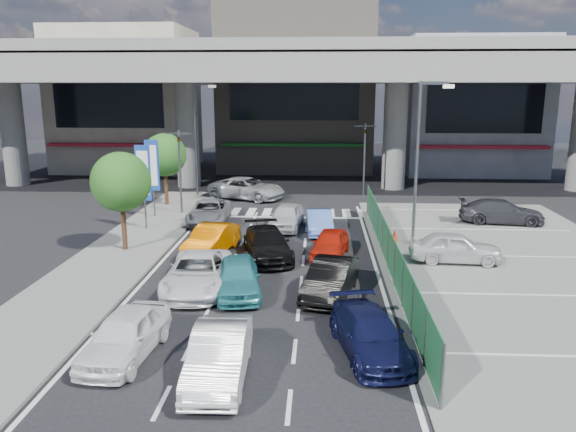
# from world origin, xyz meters

# --- Properties ---
(ground) EXTENTS (120.00, 120.00, 0.00)m
(ground) POSITION_xyz_m (0.00, 0.00, 0.00)
(ground) COLOR black
(ground) RESTS_ON ground
(parking_lot) EXTENTS (12.00, 28.00, 0.06)m
(parking_lot) POSITION_xyz_m (11.00, 2.00, 0.03)
(parking_lot) COLOR slate
(parking_lot) RESTS_ON ground
(sidewalk_left) EXTENTS (4.00, 30.00, 0.12)m
(sidewalk_left) POSITION_xyz_m (-7.00, 4.00, 0.06)
(sidewalk_left) COLOR slate
(sidewalk_left) RESTS_ON ground
(fence_run) EXTENTS (0.16, 22.00, 1.80)m
(fence_run) POSITION_xyz_m (5.30, 1.00, 0.90)
(fence_run) COLOR #205E35
(fence_run) RESTS_ON ground
(expressway) EXTENTS (64.00, 14.00, 10.75)m
(expressway) POSITION_xyz_m (0.00, 22.00, 8.76)
(expressway) COLOR slate
(expressway) RESTS_ON ground
(building_west) EXTENTS (12.00, 10.90, 13.00)m
(building_west) POSITION_xyz_m (-16.00, 31.97, 6.49)
(building_west) COLOR gray
(building_west) RESTS_ON ground
(building_center) EXTENTS (14.00, 10.90, 15.00)m
(building_center) POSITION_xyz_m (0.00, 32.97, 7.49)
(building_center) COLOR gray
(building_center) RESTS_ON ground
(building_east) EXTENTS (12.00, 10.90, 12.00)m
(building_east) POSITION_xyz_m (16.00, 31.97, 5.99)
(building_east) COLOR gray
(building_east) RESTS_ON ground
(traffic_light_left) EXTENTS (1.60, 1.24, 5.20)m
(traffic_light_left) POSITION_xyz_m (-6.20, 12.00, 3.94)
(traffic_light_left) COLOR #595B60
(traffic_light_left) RESTS_ON ground
(traffic_light_right) EXTENTS (1.60, 1.24, 5.20)m
(traffic_light_right) POSITION_xyz_m (5.50, 19.00, 3.94)
(traffic_light_right) COLOR #595B60
(traffic_light_right) RESTS_ON ground
(street_lamp_right) EXTENTS (1.65, 0.22, 8.00)m
(street_lamp_right) POSITION_xyz_m (7.17, 6.00, 4.77)
(street_lamp_right) COLOR #595B60
(street_lamp_right) RESTS_ON ground
(street_lamp_left) EXTENTS (1.65, 0.22, 8.00)m
(street_lamp_left) POSITION_xyz_m (-6.33, 18.00, 4.77)
(street_lamp_left) COLOR #595B60
(street_lamp_left) RESTS_ON ground
(signboard_near) EXTENTS (0.80, 0.14, 4.70)m
(signboard_near) POSITION_xyz_m (-7.20, 7.99, 3.06)
(signboard_near) COLOR #595B60
(signboard_near) RESTS_ON ground
(signboard_far) EXTENTS (0.80, 0.14, 4.70)m
(signboard_far) POSITION_xyz_m (-7.60, 10.99, 3.06)
(signboard_far) COLOR #595B60
(signboard_far) RESTS_ON ground
(tree_near) EXTENTS (2.80, 2.80, 4.80)m
(tree_near) POSITION_xyz_m (-7.00, 4.00, 3.39)
(tree_near) COLOR #382314
(tree_near) RESTS_ON ground
(tree_far) EXTENTS (2.80, 2.80, 4.80)m
(tree_far) POSITION_xyz_m (-7.80, 14.50, 3.39)
(tree_far) COLOR #382314
(tree_far) RESTS_ON ground
(van_white_back_left) EXTENTS (2.01, 4.19, 1.38)m
(van_white_back_left) POSITION_xyz_m (-3.32, -6.62, 0.69)
(van_white_back_left) COLOR white
(van_white_back_left) RESTS_ON ground
(hatch_white_back_mid) EXTENTS (1.59, 4.23, 1.38)m
(hatch_white_back_mid) POSITION_xyz_m (-0.37, -7.70, 0.69)
(hatch_white_back_mid) COLOR white
(hatch_white_back_mid) RESTS_ON ground
(minivan_navy_back) EXTENTS (2.62, 4.57, 1.25)m
(minivan_navy_back) POSITION_xyz_m (3.83, -6.00, 0.62)
(minivan_navy_back) COLOR black
(minivan_navy_back) RESTS_ON ground
(sedan_white_mid_left) EXTENTS (2.52, 5.07, 1.38)m
(sedan_white_mid_left) POSITION_xyz_m (-2.40, -0.97, 0.69)
(sedan_white_mid_left) COLOR white
(sedan_white_mid_left) RESTS_ON ground
(taxi_teal_mid) EXTENTS (2.28, 4.26, 1.38)m
(taxi_teal_mid) POSITION_xyz_m (-0.76, -1.34, 0.69)
(taxi_teal_mid) COLOR teal
(taxi_teal_mid) RESTS_ON ground
(hatch_black_mid_right) EXTENTS (2.41, 4.42, 1.38)m
(hatch_black_mid_right) POSITION_xyz_m (2.75, -1.40, 0.69)
(hatch_black_mid_right) COLOR black
(hatch_black_mid_right) RESTS_ON ground
(taxi_orange_left) EXTENTS (2.29, 4.40, 1.38)m
(taxi_orange_left) POSITION_xyz_m (-2.77, 3.81, 0.69)
(taxi_orange_left) COLOR #CE6000
(taxi_orange_left) RESTS_ON ground
(sedan_black_mid) EXTENTS (2.98, 5.00, 1.36)m
(sedan_black_mid) POSITION_xyz_m (-0.07, 3.33, 0.68)
(sedan_black_mid) COLOR black
(sedan_black_mid) RESTS_ON ground
(taxi_orange_right) EXTENTS (2.10, 3.87, 1.25)m
(taxi_orange_right) POSITION_xyz_m (2.82, 3.71, 0.62)
(taxi_orange_right) COLOR red
(taxi_orange_right) RESTS_ON ground
(wagon_silver_front_left) EXTENTS (2.34, 4.76, 1.30)m
(wagon_silver_front_left) POSITION_xyz_m (-4.08, 10.00, 0.65)
(wagon_silver_front_left) COLOR gray
(wagon_silver_front_left) RESTS_ON ground
(sedan_white_front_mid) EXTENTS (2.10, 4.21, 1.38)m
(sedan_white_front_mid) POSITION_xyz_m (0.48, 8.91, 0.69)
(sedan_white_front_mid) COLOR silver
(sedan_white_front_mid) RESTS_ON ground
(kei_truck_front_right) EXTENTS (1.56, 3.85, 1.24)m
(kei_truck_front_right) POSITION_xyz_m (2.31, 8.01, 0.62)
(kei_truck_front_right) COLOR #4C6FC2
(kei_truck_front_right) RESTS_ON ground
(crossing_wagon_silver) EXTENTS (5.97, 4.39, 1.51)m
(crossing_wagon_silver) POSITION_xyz_m (-2.80, 17.20, 0.75)
(crossing_wagon_silver) COLOR #999DA1
(crossing_wagon_silver) RESTS_ON ground
(parked_sedan_white) EXTENTS (4.11, 1.89, 1.36)m
(parked_sedan_white) POSITION_xyz_m (8.39, 3.01, 0.74)
(parked_sedan_white) COLOR silver
(parked_sedan_white) RESTS_ON parking_lot
(parked_sedan_dgrey) EXTENTS (4.87, 2.43, 1.36)m
(parked_sedan_dgrey) POSITION_xyz_m (12.76, 10.64, 0.74)
(parked_sedan_dgrey) COLOR #2F2F35
(parked_sedan_dgrey) RESTS_ON parking_lot
(traffic_cone) EXTENTS (0.41, 0.41, 0.65)m
(traffic_cone) POSITION_xyz_m (6.15, 6.39, 0.39)
(traffic_cone) COLOR #F4350D
(traffic_cone) RESTS_ON parking_lot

